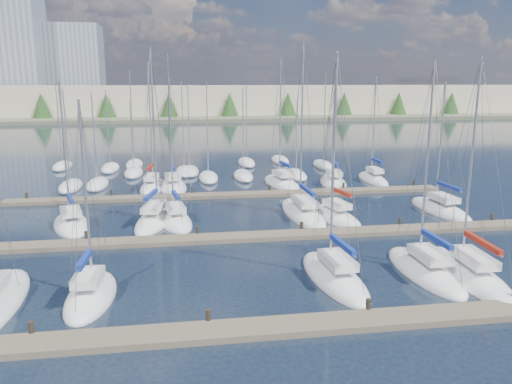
{
  "coord_description": "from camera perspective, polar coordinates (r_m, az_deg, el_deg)",
  "views": [
    {
      "loc": [
        -5.03,
        -19.07,
        11.49
      ],
      "look_at": [
        0.0,
        14.0,
        4.0
      ],
      "focal_mm": 35.0,
      "sensor_mm": 36.0,
      "label": 1
    }
  ],
  "objects": [
    {
      "name": "shoreline",
      "position": [
        169.09,
        -11.67,
        11.0
      ],
      "size": [
        400.0,
        60.0,
        38.0
      ],
      "color": "#666B51",
      "rests_on": "ground"
    },
    {
      "name": "sailboat_j",
      "position": [
        41.93,
        -9.24,
        -3.19
      ],
      "size": [
        3.76,
        7.62,
        12.44
      ],
      "rotation": [
        0.0,
        0.0,
        0.17
      ],
      "color": "white",
      "rests_on": "ground"
    },
    {
      "name": "sailboat_o",
      "position": [
        55.31,
        -9.49,
        0.66
      ],
      "size": [
        3.56,
        8.23,
        14.95
      ],
      "rotation": [
        0.0,
        0.0,
        0.08
      ],
      "color": "white",
      "rests_on": "ground"
    },
    {
      "name": "sailboat_q",
      "position": [
        57.31,
        8.83,
        1.08
      ],
      "size": [
        3.91,
        8.18,
        11.51
      ],
      "rotation": [
        0.0,
        0.0,
        -0.15
      ],
      "color": "white",
      "rests_on": "ground"
    },
    {
      "name": "sailboat_c",
      "position": [
        28.8,
        -18.34,
        -11.18
      ],
      "size": [
        2.78,
        6.7,
        11.33
      ],
      "rotation": [
        0.0,
        0.0,
        -0.05
      ],
      "color": "white",
      "rests_on": "ground"
    },
    {
      "name": "dock_mid",
      "position": [
        37.21,
        -0.47,
        -5.12
      ],
      "size": [
        44.0,
        1.93,
        1.1
      ],
      "color": "#6B5E4C",
      "rests_on": "ground"
    },
    {
      "name": "sailboat_d",
      "position": [
        30.21,
        8.91,
        -9.51
      ],
      "size": [
        3.24,
        8.64,
        13.84
      ],
      "rotation": [
        0.0,
        0.0,
        0.07
      ],
      "color": "white",
      "rests_on": "ground"
    },
    {
      "name": "sailboat_i",
      "position": [
        42.56,
        -11.4,
        -3.03
      ],
      "size": [
        4.36,
        9.49,
        14.83
      ],
      "rotation": [
        0.0,
        0.0,
        -0.2
      ],
      "color": "white",
      "rests_on": "ground"
    },
    {
      "name": "sailboat_n",
      "position": [
        55.47,
        -11.76,
        0.61
      ],
      "size": [
        3.16,
        8.03,
        14.17
      ],
      "rotation": [
        0.0,
        0.0,
        -0.1
      ],
      "color": "white",
      "rests_on": "ground"
    },
    {
      "name": "sailboat_k",
      "position": [
        43.83,
        5.35,
        -2.38
      ],
      "size": [
        3.05,
        10.45,
        15.46
      ],
      "rotation": [
        0.0,
        0.0,
        0.02
      ],
      "color": "white",
      "rests_on": "ground"
    },
    {
      "name": "sailboat_p",
      "position": [
        56.4,
        2.94,
        1.04
      ],
      "size": [
        4.04,
        9.08,
        14.73
      ],
      "rotation": [
        0.0,
        0.0,
        0.13
      ],
      "color": "white",
      "rests_on": "ground"
    },
    {
      "name": "distant_boats",
      "position": [
        63.83,
        -7.91,
        2.4
      ],
      "size": [
        36.93,
        20.75,
        13.3
      ],
      "color": "#9EA0A5",
      "rests_on": "ground"
    },
    {
      "name": "sailboat_m",
      "position": [
        47.81,
        20.27,
        -1.87
      ],
      "size": [
        3.26,
        8.9,
        12.18
      ],
      "rotation": [
        0.0,
        0.0,
        0.06
      ],
      "color": "white",
      "rests_on": "ground"
    },
    {
      "name": "sailboat_r",
      "position": [
        60.05,
        13.24,
        1.44
      ],
      "size": [
        2.33,
        7.71,
        12.74
      ],
      "rotation": [
        0.0,
        0.0,
        -0.01
      ],
      "color": "white",
      "rests_on": "ground"
    },
    {
      "name": "sailboat_l",
      "position": [
        43.03,
        8.96,
        -2.78
      ],
      "size": [
        4.07,
        8.14,
        11.94
      ],
      "rotation": [
        0.0,
        0.0,
        0.2
      ],
      "color": "white",
      "rests_on": "ground"
    },
    {
      "name": "ground",
      "position": [
        80.06,
        -4.98,
        4.32
      ],
      "size": [
        400.0,
        400.0,
        0.0
      ],
      "primitive_type": "plane",
      "color": "#1A2434",
      "rests_on": "ground"
    },
    {
      "name": "sailboat_e",
      "position": [
        32.43,
        18.72,
        -8.48
      ],
      "size": [
        2.81,
        8.48,
        13.42
      ],
      "rotation": [
        0.0,
        0.0,
        0.01
      ],
      "color": "white",
      "rests_on": "ground"
    },
    {
      "name": "sailboat_h",
      "position": [
        42.8,
        -20.33,
        -3.51
      ],
      "size": [
        4.58,
        7.61,
        12.19
      ],
      "rotation": [
        0.0,
        0.0,
        0.28
      ],
      "color": "white",
      "rests_on": "ground"
    },
    {
      "name": "dock_near",
      "position": [
        24.46,
        4.38,
        -15.03
      ],
      "size": [
        44.0,
        1.93,
        1.1
      ],
      "color": "#6B5E4C",
      "rests_on": "ground"
    },
    {
      "name": "sailboat_f",
      "position": [
        32.89,
        23.06,
        -8.56
      ],
      "size": [
        3.23,
        9.76,
        13.61
      ],
      "rotation": [
        0.0,
        0.0,
        -0.06
      ],
      "color": "white",
      "rests_on": "ground"
    },
    {
      "name": "dock_far",
      "position": [
        50.63,
        -2.73,
        -0.33
      ],
      "size": [
        44.0,
        1.93,
        1.1
      ],
      "color": "#6B5E4C",
      "rests_on": "ground"
    }
  ]
}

